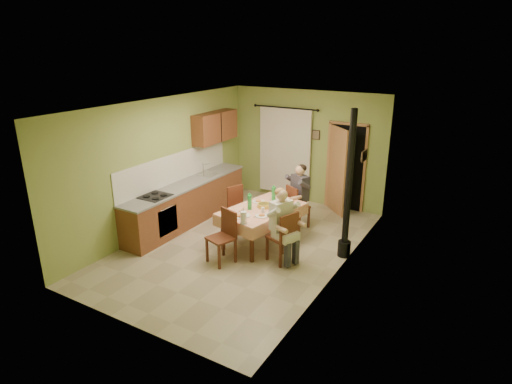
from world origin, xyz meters
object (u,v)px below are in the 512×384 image
Objects in this scene: chair_near at (222,247)px; chair_left at (240,217)px; chair_right at (282,247)px; man_right at (282,217)px; chair_far at (297,214)px; stove_flue at (347,206)px; man_far at (299,189)px; dining_table at (262,226)px.

chair_left is at bearing -52.25° from chair_near.
chair_right is 1.04× the size of chair_left.
chair_far is at bearing 36.42° from man_right.
chair_left is at bearing -115.36° from chair_far.
chair_near is (-0.52, -2.16, 0.00)m from chair_far.
stove_flue is (1.35, -0.79, 0.73)m from chair_far.
stove_flue is at bearing -28.67° from man_right.
man_far is 1.58m from stove_flue.
chair_near is 1.49m from chair_left.
dining_table is at bearing -169.19° from stove_flue.
stove_flue is (1.87, 1.37, 0.73)m from chair_near.
stove_flue is at bearing -2.71° from man_far.
man_right is (-0.01, 0.01, 0.59)m from chair_right.
chair_far is 2.22m from chair_near.
dining_table is at bearing -75.71° from man_far.
man_right is at bearing -23.27° from dining_table.
chair_far is 0.96× the size of chair_right.
chair_right is at bearing -23.04° from dining_table.
chair_right is (0.70, -0.48, -0.09)m from dining_table.
man_right is (0.41, -1.58, 0.00)m from man_far.
chair_left is (-1.45, 0.82, -0.00)m from chair_right.
dining_table is at bearing -75.54° from chair_far.
chair_near is at bearing -75.35° from chair_far.
chair_left is at bearing -115.11° from man_far.
chair_near is 0.72× the size of man_right.
stove_flue reaches higher than man_right.
chair_left is 0.34× the size of stove_flue.
stove_flue is (1.62, 0.31, 0.64)m from dining_table.
dining_table is 1.98× the size of chair_left.
dining_table is 1.90× the size of chair_near.
dining_table is at bearing -85.12° from chair_near.
dining_table is 0.83m from chair_left.
chair_right reaches higher than chair_near.
chair_near reaches higher than dining_table.
chair_right is at bearing -46.99° from man_far.
chair_right is 0.36× the size of stove_flue.
chair_left is 0.69× the size of man_right.
chair_near is 1.00× the size of chair_right.
man_far reaches higher than dining_table.
man_right is 0.50× the size of stove_flue.
chair_near is 0.72× the size of man_far.
man_right is at bearing -140.24° from stove_flue.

